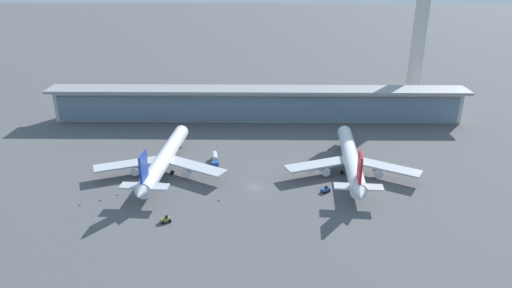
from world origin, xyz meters
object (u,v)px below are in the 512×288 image
at_px(airliner_left_stand, 164,159).
at_px(control_tower, 421,25).
at_px(service_truck_mid_apron_olive, 166,219).
at_px(safety_cone_delta, 219,200).
at_px(airliner_centre_stand, 351,159).
at_px(service_truck_under_wing_blue, 215,158).
at_px(service_truck_near_nose_blue, 325,190).
at_px(safety_cone_charlie, 100,200).
at_px(safety_cone_alpha, 80,205).
at_px(safety_cone_bravo, 117,195).

height_order(airliner_left_stand, control_tower, control_tower).
bearing_deg(service_truck_mid_apron_olive, safety_cone_delta, 41.89).
xyz_separation_m(airliner_centre_stand, service_truck_under_wing_blue, (-47.33, 7.48, -3.26)).
distance_m(service_truck_near_nose_blue, service_truck_under_wing_blue, 43.09).
relative_size(control_tower, safety_cone_charlie, 102.76).
distance_m(airliner_centre_stand, safety_cone_delta, 48.30).
bearing_deg(safety_cone_alpha, control_tower, 38.28).
relative_size(airliner_left_stand, safety_cone_alpha, 84.68).
xyz_separation_m(safety_cone_bravo, safety_cone_delta, (32.04, -2.95, 0.00)).
relative_size(airliner_centre_stand, safety_cone_charlie, 84.68).
xyz_separation_m(service_truck_under_wing_blue, safety_cone_delta, (3.85, -28.00, -1.39)).
bearing_deg(safety_cone_bravo, service_truck_under_wing_blue, 41.63).
height_order(service_truck_near_nose_blue, service_truck_under_wing_blue, service_truck_under_wing_blue).
height_order(safety_cone_alpha, safety_cone_delta, same).
distance_m(airliner_centre_stand, safety_cone_charlie, 82.58).
bearing_deg(control_tower, airliner_centre_stand, -119.28).
distance_m(airliner_left_stand, safety_cone_charlie, 26.37).
bearing_deg(safety_cone_charlie, safety_cone_bravo, 38.60).
bearing_deg(service_truck_near_nose_blue, airliner_left_stand, 165.34).
bearing_deg(airliner_left_stand, safety_cone_delta, -44.62).
height_order(service_truck_mid_apron_olive, safety_cone_bravo, service_truck_mid_apron_olive).
distance_m(service_truck_under_wing_blue, safety_cone_alpha, 49.02).
xyz_separation_m(service_truck_mid_apron_olive, safety_cone_charlie, (-22.45, 11.97, -0.56)).
height_order(airliner_left_stand, safety_cone_alpha, airliner_left_stand).
height_order(service_truck_under_wing_blue, safety_cone_bravo, service_truck_under_wing_blue).
height_order(service_truck_near_nose_blue, safety_cone_bravo, service_truck_near_nose_blue).
distance_m(airliner_left_stand, control_tower, 136.49).
distance_m(service_truck_near_nose_blue, safety_cone_bravo, 65.34).
distance_m(airliner_centre_stand, service_truck_under_wing_blue, 48.03).
relative_size(airliner_left_stand, safety_cone_charlie, 84.68).
bearing_deg(safety_cone_alpha, safety_cone_charlie, 31.11).
height_order(control_tower, safety_cone_alpha, control_tower).
bearing_deg(service_truck_under_wing_blue, safety_cone_charlie, -138.75).
bearing_deg(service_truck_mid_apron_olive, safety_cone_charlie, 151.93).
distance_m(airliner_left_stand, service_truck_under_wing_blue, 18.57).
bearing_deg(safety_cone_alpha, service_truck_near_nose_blue, 7.30).
xyz_separation_m(safety_cone_bravo, safety_cone_charlie, (-4.23, -3.38, 0.00)).
relative_size(service_truck_mid_apron_olive, safety_cone_alpha, 4.73).
height_order(service_truck_near_nose_blue, safety_cone_alpha, service_truck_near_nose_blue).
xyz_separation_m(airliner_left_stand, control_tower, (106.99, 77.52, 34.25)).
bearing_deg(safety_cone_bravo, airliner_centre_stand, 13.10).
xyz_separation_m(safety_cone_alpha, safety_cone_delta, (41.38, 3.51, 0.00)).
height_order(service_truck_under_wing_blue, service_truck_mid_apron_olive, service_truck_under_wing_blue).
height_order(airliner_centre_stand, safety_cone_charlie, airliner_centre_stand).
xyz_separation_m(service_truck_mid_apron_olive, control_tower, (100.50, 109.96, 38.35)).
bearing_deg(service_truck_under_wing_blue, safety_cone_delta, -82.17).
relative_size(safety_cone_alpha, safety_cone_delta, 1.00).
relative_size(service_truck_mid_apron_olive, control_tower, 0.05).
relative_size(service_truck_near_nose_blue, service_truck_under_wing_blue, 0.38).
relative_size(safety_cone_bravo, safety_cone_charlie, 1.00).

